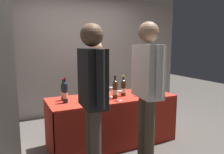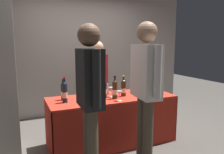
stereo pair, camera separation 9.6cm
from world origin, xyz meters
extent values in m
plane|color=#514C47|center=(0.00, 0.00, 0.00)|extent=(12.00, 12.00, 0.00)
cube|color=#9E998E|center=(0.00, 1.72, 1.36)|extent=(5.09, 0.12, 2.71)
cube|color=red|center=(0.00, 0.00, 0.72)|extent=(1.89, 0.72, 0.02)
cube|color=#A32519|center=(0.00, -0.35, 0.35)|extent=(1.89, 0.01, 0.70)
cube|color=#A32519|center=(0.00, 0.35, 0.35)|extent=(1.89, 0.01, 0.70)
cube|color=#A32519|center=(-0.94, 0.00, 0.35)|extent=(0.01, 0.72, 0.70)
cube|color=#A32519|center=(0.94, 0.00, 0.35)|extent=(0.01, 0.72, 0.70)
cylinder|color=black|center=(-0.29, 0.17, 0.83)|extent=(0.07, 0.07, 0.21)
sphere|color=black|center=(-0.29, 0.17, 0.94)|extent=(0.07, 0.07, 0.07)
cylinder|color=black|center=(-0.29, 0.17, 0.98)|extent=(0.03, 0.03, 0.08)
cylinder|color=maroon|center=(-0.29, 0.17, 1.03)|extent=(0.03, 0.03, 0.02)
cylinder|color=beige|center=(-0.29, 0.17, 0.82)|extent=(0.07, 0.07, 0.07)
cylinder|color=black|center=(-0.33, -0.19, 0.83)|extent=(0.07, 0.07, 0.21)
sphere|color=black|center=(-0.33, -0.19, 0.93)|extent=(0.07, 0.07, 0.07)
cylinder|color=black|center=(-0.33, -0.19, 0.98)|extent=(0.03, 0.03, 0.08)
cylinder|color=black|center=(-0.33, -0.19, 1.03)|extent=(0.03, 0.03, 0.02)
cylinder|color=beige|center=(-0.33, -0.19, 0.81)|extent=(0.07, 0.07, 0.07)
cylinder|color=#38230F|center=(-0.01, -0.12, 0.84)|extent=(0.07, 0.07, 0.23)
sphere|color=#38230F|center=(-0.01, -0.12, 0.96)|extent=(0.07, 0.07, 0.07)
cylinder|color=#38230F|center=(-0.01, -0.12, 1.00)|extent=(0.03, 0.03, 0.09)
cylinder|color=black|center=(-0.01, -0.12, 1.06)|extent=(0.03, 0.03, 0.02)
cylinder|color=beige|center=(-0.01, -0.12, 0.82)|extent=(0.08, 0.08, 0.07)
cylinder|color=#38230F|center=(0.18, -0.03, 0.83)|extent=(0.08, 0.08, 0.21)
sphere|color=#38230F|center=(0.18, -0.03, 0.94)|extent=(0.07, 0.07, 0.07)
cylinder|color=#38230F|center=(0.18, -0.03, 0.98)|extent=(0.03, 0.03, 0.09)
cylinder|color=#B7932D|center=(0.18, -0.03, 1.03)|extent=(0.03, 0.03, 0.02)
cylinder|color=beige|center=(0.18, -0.03, 0.82)|extent=(0.08, 0.08, 0.07)
cylinder|color=#38230F|center=(0.46, -0.12, 0.85)|extent=(0.08, 0.08, 0.25)
sphere|color=#38230F|center=(0.46, -0.12, 0.98)|extent=(0.08, 0.08, 0.08)
cylinder|color=#38230F|center=(0.46, -0.12, 1.02)|extent=(0.03, 0.03, 0.08)
cylinder|color=black|center=(0.46, -0.12, 1.07)|extent=(0.04, 0.04, 0.02)
cylinder|color=beige|center=(0.46, -0.12, 0.83)|extent=(0.08, 0.08, 0.08)
cylinder|color=black|center=(-0.70, 0.11, 0.83)|extent=(0.07, 0.07, 0.21)
sphere|color=black|center=(-0.70, 0.11, 0.94)|extent=(0.07, 0.07, 0.07)
cylinder|color=black|center=(-0.70, 0.11, 0.98)|extent=(0.03, 0.03, 0.08)
cylinder|color=maroon|center=(-0.70, 0.11, 1.02)|extent=(0.03, 0.03, 0.02)
cylinder|color=beige|center=(-0.70, 0.11, 0.82)|extent=(0.07, 0.07, 0.07)
cylinder|color=#192333|center=(-0.71, -0.04, 0.85)|extent=(0.07, 0.07, 0.25)
sphere|color=#192333|center=(-0.71, -0.04, 0.98)|extent=(0.07, 0.07, 0.07)
cylinder|color=#192333|center=(-0.71, -0.04, 1.02)|extent=(0.03, 0.03, 0.08)
cylinder|color=maroon|center=(-0.71, -0.04, 1.07)|extent=(0.03, 0.03, 0.02)
cylinder|color=beige|center=(-0.71, -0.04, 0.83)|extent=(0.07, 0.07, 0.08)
cylinder|color=black|center=(0.75, 0.05, 0.83)|extent=(0.06, 0.06, 0.20)
sphere|color=black|center=(0.75, 0.05, 0.93)|extent=(0.06, 0.06, 0.06)
cylinder|color=black|center=(0.75, 0.05, 0.97)|extent=(0.03, 0.03, 0.08)
cylinder|color=#B7932D|center=(0.75, 0.05, 1.02)|extent=(0.03, 0.03, 0.02)
cylinder|color=beige|center=(0.75, 0.05, 0.81)|extent=(0.07, 0.07, 0.07)
cylinder|color=#192333|center=(-0.13, -0.01, 0.84)|extent=(0.07, 0.07, 0.22)
sphere|color=#192333|center=(-0.13, -0.01, 0.95)|extent=(0.07, 0.07, 0.07)
cylinder|color=#192333|center=(-0.13, -0.01, 0.99)|extent=(0.03, 0.03, 0.09)
cylinder|color=#B7932D|center=(-0.13, -0.01, 1.04)|extent=(0.03, 0.03, 0.02)
cylinder|color=beige|center=(-0.13, -0.01, 0.82)|extent=(0.07, 0.07, 0.07)
cylinder|color=silver|center=(0.00, -0.25, 0.73)|extent=(0.06, 0.06, 0.00)
cylinder|color=silver|center=(0.00, -0.25, 0.77)|extent=(0.01, 0.01, 0.07)
cone|color=silver|center=(0.00, -0.25, 0.84)|extent=(0.07, 0.07, 0.06)
cylinder|color=silver|center=(-0.01, 0.00, 0.73)|extent=(0.07, 0.07, 0.00)
cylinder|color=silver|center=(-0.01, 0.00, 0.77)|extent=(0.01, 0.01, 0.08)
cone|color=silver|center=(-0.01, 0.00, 0.84)|extent=(0.08, 0.08, 0.07)
cylinder|color=tan|center=(-0.34, -0.01, 0.81)|extent=(0.09, 0.09, 0.17)
cylinder|color=#38722D|center=(-0.34, -0.01, 0.95)|extent=(0.02, 0.02, 0.28)
ellipsoid|color=gold|center=(-0.34, 0.00, 1.09)|extent=(0.03, 0.03, 0.05)
cylinder|color=#38722D|center=(-0.32, -0.02, 0.93)|extent=(0.02, 0.01, 0.23)
ellipsoid|color=gold|center=(-0.31, -0.02, 1.04)|extent=(0.03, 0.03, 0.05)
cylinder|color=#38722D|center=(-0.34, -0.01, 0.91)|extent=(0.04, 0.03, 0.20)
ellipsoid|color=red|center=(-0.35, -0.02, 1.02)|extent=(0.03, 0.03, 0.05)
cylinder|color=#38722D|center=(-0.32, 0.00, 0.92)|extent=(0.02, 0.03, 0.22)
ellipsoid|color=red|center=(-0.32, -0.01, 1.04)|extent=(0.03, 0.03, 0.05)
cylinder|color=#38722D|center=(-0.34, -0.01, 0.90)|extent=(0.02, 0.03, 0.18)
ellipsoid|color=red|center=(-0.33, -0.02, 0.99)|extent=(0.03, 0.03, 0.05)
cube|color=silver|center=(-0.01, 0.23, 0.82)|extent=(0.07, 0.15, 0.17)
cylinder|color=#4C4233|center=(0.07, 0.89, 0.39)|extent=(0.12, 0.12, 0.78)
cylinder|color=#4C4233|center=(0.09, 0.74, 0.39)|extent=(0.12, 0.12, 0.78)
cube|color=maroon|center=(0.08, 0.82, 1.06)|extent=(0.25, 0.40, 0.55)
sphere|color=tan|center=(0.08, 0.82, 1.46)|extent=(0.21, 0.21, 0.21)
cylinder|color=maroon|center=(0.06, 1.05, 1.08)|extent=(0.08, 0.08, 0.51)
cylinder|color=maroon|center=(0.10, 0.58, 1.08)|extent=(0.08, 0.08, 0.51)
cylinder|color=#4C4233|center=(0.09, -0.84, 0.44)|extent=(0.12, 0.12, 0.88)
cylinder|color=#4C4233|center=(0.11, -0.67, 0.44)|extent=(0.12, 0.12, 0.88)
cube|color=beige|center=(0.10, -0.75, 1.20)|extent=(0.26, 0.48, 0.63)
sphere|color=#8C664C|center=(0.10, -0.75, 1.65)|extent=(0.24, 0.24, 0.24)
cylinder|color=beige|center=(0.07, -1.03, 1.22)|extent=(0.08, 0.08, 0.58)
cylinder|color=beige|center=(0.14, -0.48, 1.22)|extent=(0.08, 0.08, 0.58)
cylinder|color=#4C4233|center=(-0.60, -0.86, 0.43)|extent=(0.12, 0.12, 0.86)
cylinder|color=#4C4233|center=(-0.60, -0.70, 0.43)|extent=(0.12, 0.12, 0.86)
cube|color=black|center=(-0.60, -0.78, 1.16)|extent=(0.23, 0.42, 0.61)
sphere|color=brown|center=(-0.60, -0.78, 1.60)|extent=(0.24, 0.24, 0.24)
cylinder|color=black|center=(-0.61, -1.03, 1.19)|extent=(0.08, 0.08, 0.56)
cylinder|color=black|center=(-0.59, -0.53, 1.19)|extent=(0.08, 0.08, 0.56)
camera|label=1|loc=(-1.37, -2.85, 1.52)|focal=34.64mm
camera|label=2|loc=(-1.29, -2.89, 1.52)|focal=34.64mm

